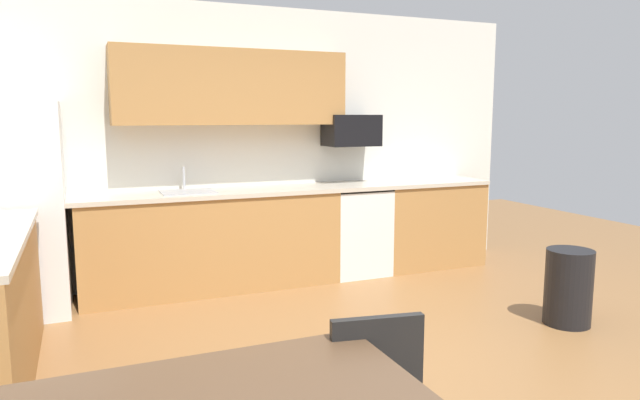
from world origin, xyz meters
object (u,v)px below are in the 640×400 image
(oven_range, at_px, (355,230))
(microwave, at_px, (351,130))
(refrigerator, at_px, (15,210))
(trash_bin, at_px, (568,287))

(oven_range, bearing_deg, microwave, 90.00)
(oven_range, relative_size, microwave, 1.69)
(refrigerator, height_order, microwave, refrigerator)
(refrigerator, xyz_separation_m, microwave, (3.12, 0.18, 0.61))
(trash_bin, bearing_deg, oven_range, 113.83)
(microwave, distance_m, trash_bin, 2.58)
(refrigerator, relative_size, oven_range, 1.92)
(refrigerator, height_order, trash_bin, refrigerator)
(trash_bin, bearing_deg, microwave, 112.82)
(refrigerator, xyz_separation_m, oven_range, (3.12, 0.08, -0.42))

